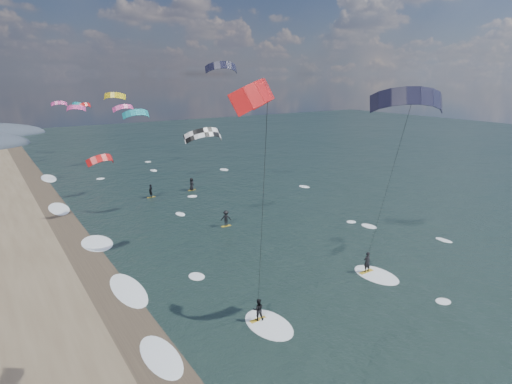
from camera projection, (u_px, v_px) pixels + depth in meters
ground at (376, 343)px, 26.28m from camera, size 260.00×260.00×0.00m
wet_sand_strip at (133, 326)px, 28.00m from camera, size 3.00×240.00×0.00m
kitesurfer_near_a at (404, 140)px, 26.77m from camera, size 7.87×9.35×15.71m
kitesurfer_near_b at (267, 190)px, 21.32m from camera, size 6.81×9.05×16.21m
far_kitesurfers at (199, 200)px, 52.73m from camera, size 7.22×16.71×1.80m
bg_kite_field at (111, 106)px, 66.86m from camera, size 15.49×77.00×11.24m
shoreline_surf at (128, 291)px, 32.46m from camera, size 2.40×79.40×0.11m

